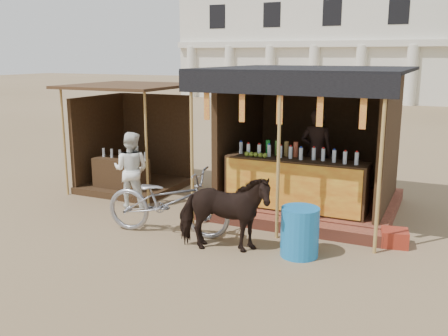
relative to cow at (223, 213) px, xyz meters
name	(u,v)px	position (x,y,z in m)	size (l,w,h in m)	color
ground	(179,261)	(-0.43, -0.64, -0.63)	(120.00, 120.00, 0.00)	#846B4C
main_stall	(308,158)	(0.57, 2.72, 0.40)	(3.60, 3.61, 2.78)	brown
secondary_stall	(128,151)	(-3.60, 2.60, 0.22)	(2.40, 2.40, 2.38)	#362413
cow	(223,213)	(0.00, 0.00, 0.00)	(0.68, 1.48, 1.25)	black
motorbike	(168,201)	(-1.19, 0.31, -0.05)	(0.77, 2.21, 1.16)	gray
bystander	(131,170)	(-2.66, 1.36, 0.14)	(0.75, 0.58, 1.53)	white
blue_barrel	(300,232)	(1.13, 0.33, -0.24)	(0.58, 0.58, 0.77)	#1872B9
red_crate	(395,238)	(2.41, 1.36, -0.49)	(0.41, 0.39, 0.27)	maroon
cooler	(339,213)	(1.38, 1.96, -0.39)	(0.75, 0.62, 0.46)	#1A7739
background_building	(372,40)	(-2.43, 29.31, 3.35)	(26.00, 7.45, 8.18)	silver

